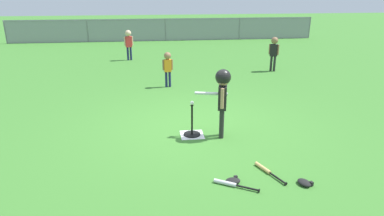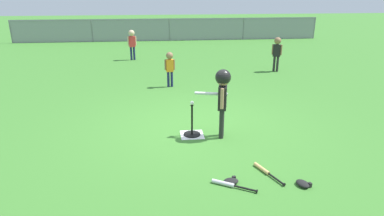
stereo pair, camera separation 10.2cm
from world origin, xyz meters
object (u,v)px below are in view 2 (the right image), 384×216
fielder_deep_center (277,50)px  spare_bat_wood (265,171)px  baseball_on_tee (192,103)px  glove_near_bats (303,184)px  batter_child (222,90)px  spare_bat_silver (228,184)px  batting_tee (192,130)px  fielder_near_left (132,41)px  fielder_near_right (170,65)px  glove_by_plate (231,181)px

fielder_deep_center → spare_bat_wood: (-2.39, -6.38, -0.71)m
baseball_on_tee → fielder_deep_center: (3.35, 4.87, 0.08)m
glove_near_bats → batter_child: bearing=115.4°
batter_child → baseball_on_tee: bearing=165.9°
spare_bat_silver → batter_child: bearing=82.5°
spare_bat_silver → spare_bat_wood: same height
batting_tee → spare_bat_wood: size_ratio=0.93×
batting_tee → fielder_near_left: bearing=101.9°
batter_child → spare_bat_wood: bearing=-73.0°
baseball_on_tee → fielder_near_right: 3.39m
batting_tee → glove_by_plate: size_ratio=2.63×
fielder_near_right → glove_near_bats: (1.65, -5.31, -0.61)m
spare_bat_wood → fielder_near_right: bearing=104.0°
batter_child → glove_by_plate: bearing=-95.6°
baseball_on_tee → fielder_deep_center: fielder_deep_center is taller
batting_tee → spare_bat_silver: batting_tee is taller
batting_tee → spare_bat_wood: (0.96, -1.51, -0.06)m
fielder_near_right → fielder_deep_center: bearing=22.4°
fielder_near_right → glove_by_plate: fielder_near_right is taller
fielder_near_right → fielder_near_left: 4.14m
fielder_near_left → batter_child: bearing=-74.4°
baseball_on_tee → glove_near_bats: size_ratio=0.29×
batter_child → spare_bat_silver: 1.92m
fielder_near_right → fielder_deep_center: 3.91m
spare_bat_silver → glove_near_bats: size_ratio=2.33×
fielder_near_left → glove_by_plate: 9.30m
fielder_near_left → batting_tee: bearing=-78.1°
fielder_deep_center → fielder_near_right: bearing=-157.6°
spare_bat_silver → spare_bat_wood: 0.71m
glove_near_bats → batting_tee: bearing=125.8°
batting_tee → fielder_near_right: (-0.26, 3.38, 0.55)m
batting_tee → spare_bat_wood: bearing=-57.6°
glove_near_bats → fielder_deep_center: bearing=73.9°
fielder_near_right → glove_near_bats: 5.60m
baseball_on_tee → fielder_near_right: size_ratio=0.07×
glove_by_plate → glove_near_bats: same height
batter_child → fielder_deep_center: batter_child is taller
fielder_deep_center → spare_bat_silver: bearing=-114.4°
batting_tee → glove_by_plate: 1.79m
batting_tee → spare_bat_wood: 1.79m
batting_tee → spare_bat_wood: batting_tee is taller
batter_child → fielder_near_right: bearing=102.9°
fielder_near_left → spare_bat_wood: size_ratio=1.74×
batting_tee → glove_by_plate: (0.38, -1.75, -0.06)m
batting_tee → fielder_deep_center: 5.95m
baseball_on_tee → batting_tee: bearing=0.0°
fielder_deep_center → spare_bat_silver: size_ratio=1.89×
batting_tee → glove_near_bats: 2.38m
baseball_on_tee → spare_bat_wood: size_ratio=0.11×
fielder_deep_center → glove_by_plate: bearing=-114.1°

